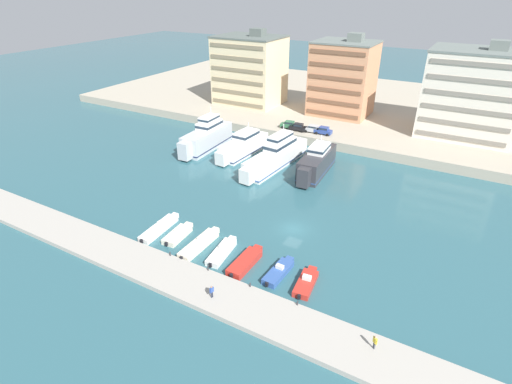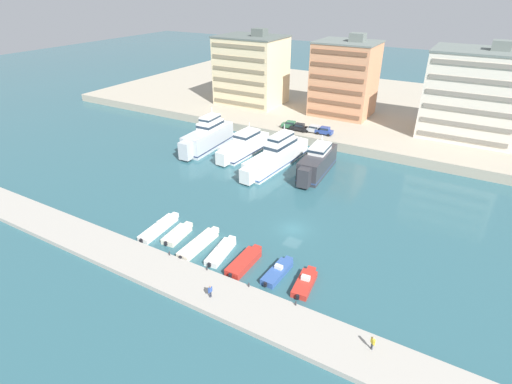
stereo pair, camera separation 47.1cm
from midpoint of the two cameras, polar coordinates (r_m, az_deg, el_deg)
The scene contains 27 objects.
ground_plane at distance 62.24m, azimuth 5.14°, elevation -5.31°, with size 400.00×400.00×0.00m, color #2D5B66.
quay_promenade at distance 122.89m, azimuth 19.07°, elevation 10.92°, with size 180.00×70.00×2.10m, color #ADA38E.
pier_dock at distance 49.46m, azimuth -4.07°, elevation -15.10°, with size 120.00×6.24×0.68m, color #A8A399.
yacht_silver_far_left at distance 91.80m, azimuth -7.23°, elevation 7.84°, with size 4.98×17.95×9.03m.
yacht_white_left at distance 88.24m, azimuth -2.01°, elevation 6.67°, with size 5.10×16.78×6.66m.
yacht_white_mid_left at distance 82.40m, azimuth 2.75°, elevation 5.33°, with size 5.77×22.11×8.20m.
yacht_charcoal_center_left at distance 79.59m, azimuth 8.46°, elevation 4.22°, with size 4.84×16.04×7.36m.
motorboat_white_far_left at distance 63.25m, azimuth -13.82°, elevation -5.01°, with size 2.31×8.67×1.35m.
motorboat_cream_left at distance 61.20m, azimuth -11.28°, elevation -5.95°, with size 2.53×6.29×1.23m.
motorboat_cream_mid_left at distance 58.50m, azimuth -8.29°, elevation -7.34°, with size 1.85×8.64×1.40m.
motorboat_white_center_left at distance 56.76m, azimuth -5.11°, elevation -8.48°, with size 2.60×7.30×1.23m.
motorboat_red_center at distance 54.54m, azimuth -1.78°, elevation -9.96°, with size 2.14×7.35×1.06m.
motorboat_blue_center_right at distance 53.17m, azimuth 3.03°, elevation -11.28°, with size 2.11×6.62×1.33m.
motorboat_red_mid_right at distance 51.81m, azimuth 6.92°, elevation -12.72°, with size 2.54×6.25×1.41m.
car_green_far_left at distance 98.54m, azimuth 4.62°, elevation 9.60°, with size 4.24×2.22×1.80m.
car_black_left at distance 97.01m, azimuth 5.88°, elevation 9.24°, with size 4.22×2.17×1.80m.
car_silver_mid_left at distance 96.31m, azimuth 7.98°, elevation 8.98°, with size 4.17×2.06×1.80m.
car_blue_center_left at distance 95.45m, azimuth 9.46°, elevation 8.69°, with size 4.13×1.98×1.80m.
apartment_block_far_left at distance 118.50m, azimuth -1.01°, elevation 17.01°, with size 18.06×14.30×20.54m.
apartment_block_left at distance 110.15m, azimuth 12.20°, elevation 15.58°, with size 15.28×13.05×20.57m.
apartment_block_mid_left at distance 102.91m, azimuth 28.27°, elevation 12.23°, with size 19.84×14.74×21.10m.
pedestrian_near_edge at distance 48.77m, azimuth -6.62°, elevation -13.84°, with size 0.33×0.65×1.71m.
pedestrian_mid_deck at distance 44.80m, azimuth 16.33°, elevation -19.78°, with size 0.53×0.48×1.73m.
bollard_west at distance 56.48m, azimuth -12.41°, elevation -8.61°, with size 0.20×0.20×0.61m.
bollard_west_mid at distance 53.11m, azimuth -7.13°, elevation -10.77°, with size 0.20×0.20×0.61m.
bollard_east_mid at distance 50.32m, azimuth -1.11°, elevation -13.09°, with size 0.20×0.20×0.61m.
bollard_east at distance 48.22m, azimuth 5.66°, elevation -15.47°, with size 0.20×0.20×0.61m.
Camera 1 is at (20.47, -47.90, 34.10)m, focal length 28.00 mm.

